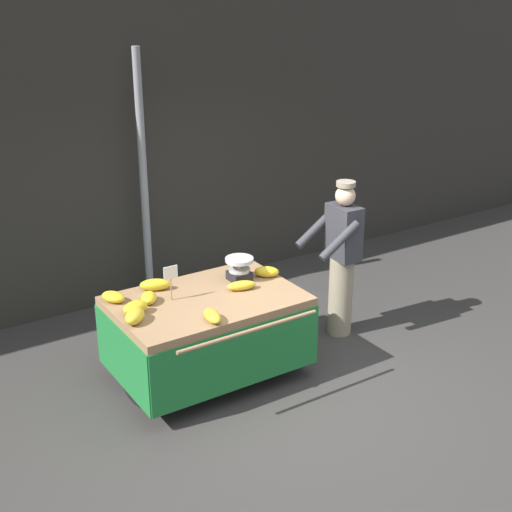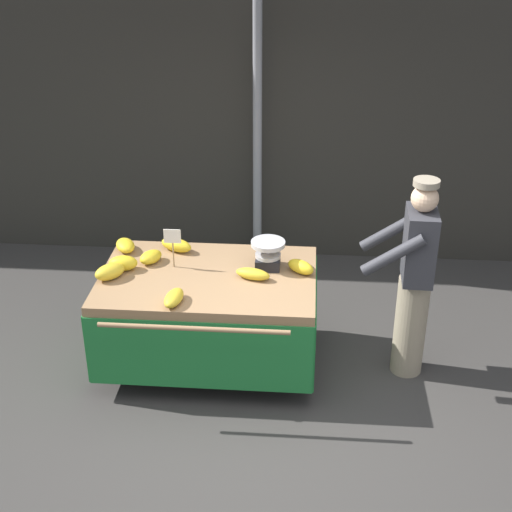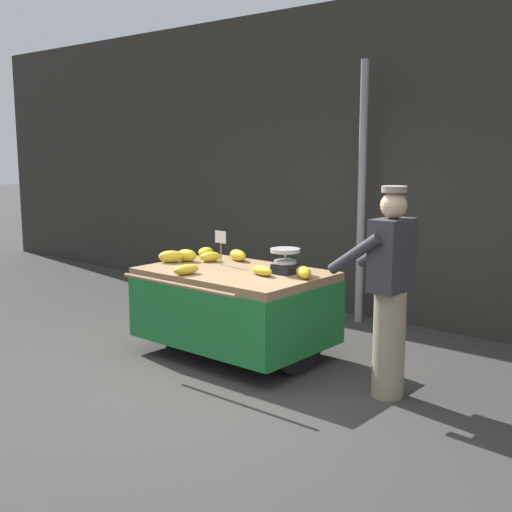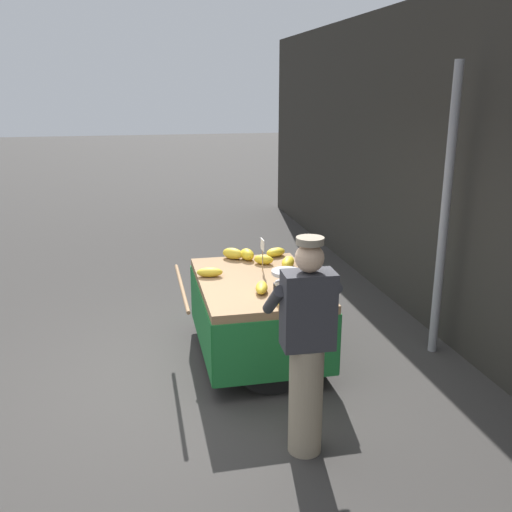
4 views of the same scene
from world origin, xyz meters
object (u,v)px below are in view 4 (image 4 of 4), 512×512
(banana_cart, at_px, (257,300))
(banana_bunch_5, at_px, (285,300))
(banana_bunch_3, at_px, (288,262))
(banana_bunch_4, at_px, (276,252))
(weighing_scale, at_px, (286,282))
(vendor_person, at_px, (307,347))
(banana_bunch_2, at_px, (210,272))
(banana_bunch_0, at_px, (233,254))
(price_sign, at_px, (262,248))
(banana_bunch_6, at_px, (262,288))
(street_pole, at_px, (445,215))
(banana_bunch_7, at_px, (247,254))
(banana_bunch_1, at_px, (264,260))

(banana_cart, distance_m, banana_bunch_5, 0.80)
(banana_bunch_3, relative_size, banana_bunch_4, 1.20)
(banana_cart, height_order, weighing_scale, weighing_scale)
(banana_bunch_4, height_order, vendor_person, vendor_person)
(banana_bunch_2, relative_size, banana_bunch_3, 0.91)
(banana_bunch_0, bearing_deg, price_sign, 26.70)
(banana_bunch_0, distance_m, vendor_person, 2.42)
(banana_bunch_6, relative_size, vendor_person, 0.16)
(street_pole, xyz_separation_m, banana_bunch_7, (-0.96, -1.84, -0.57))
(price_sign, distance_m, banana_bunch_4, 0.57)
(banana_bunch_1, bearing_deg, banana_cart, -20.02)
(banana_cart, height_order, banana_bunch_1, banana_bunch_1)
(street_pole, relative_size, banana_cart, 1.68)
(street_pole, bearing_deg, banana_bunch_7, -117.50)
(banana_bunch_0, bearing_deg, weighing_scale, 13.24)
(street_pole, relative_size, banana_bunch_5, 12.08)
(price_sign, height_order, vendor_person, vendor_person)
(street_pole, relative_size, banana_bunch_6, 10.50)
(banana_bunch_0, height_order, vendor_person, vendor_person)
(banana_cart, xyz_separation_m, price_sign, (-0.30, 0.12, 0.47))
(banana_bunch_4, height_order, banana_bunch_6, banana_bunch_4)
(banana_bunch_5, bearing_deg, banana_cart, -172.43)
(banana_bunch_2, bearing_deg, banana_cart, 67.13)
(banana_bunch_6, bearing_deg, banana_bunch_4, 159.79)
(banana_bunch_0, relative_size, vendor_person, 0.15)
(price_sign, relative_size, banana_bunch_2, 1.28)
(banana_cart, relative_size, banana_bunch_7, 7.53)
(banana_bunch_2, distance_m, banana_bunch_6, 0.70)
(banana_cart, xyz_separation_m, weighing_scale, (0.48, 0.18, 0.34))
(street_pole, distance_m, banana_bunch_5, 1.93)
(street_pole, bearing_deg, banana_bunch_6, -86.69)
(banana_cart, xyz_separation_m, banana_bunch_2, (-0.19, -0.45, 0.26))
(banana_bunch_5, bearing_deg, vendor_person, -4.75)
(banana_bunch_0, relative_size, banana_bunch_3, 0.87)
(vendor_person, bearing_deg, banana_bunch_2, -165.37)
(banana_bunch_4, xyz_separation_m, banana_bunch_7, (0.07, -0.35, 0.01))
(street_pole, height_order, banana_bunch_6, street_pole)
(banana_cart, bearing_deg, weighing_scale, 20.54)
(weighing_scale, bearing_deg, price_sign, -175.89)
(street_pole, bearing_deg, vendor_person, -53.12)
(banana_cart, distance_m, banana_bunch_0, 0.83)
(banana_bunch_3, xyz_separation_m, banana_bunch_7, (-0.37, -0.38, 0.01))
(banana_cart, height_order, banana_bunch_0, banana_bunch_0)
(banana_bunch_5, bearing_deg, banana_bunch_4, 169.34)
(weighing_scale, xyz_separation_m, banana_bunch_4, (-1.24, 0.21, -0.07))
(weighing_scale, height_order, price_sign, price_sign)
(street_pole, distance_m, banana_bunch_7, 2.15)
(price_sign, distance_m, banana_bunch_5, 1.06)
(price_sign, bearing_deg, banana_bunch_5, -1.28)
(banana_bunch_4, xyz_separation_m, banana_bunch_5, (1.51, -0.28, 0.01))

